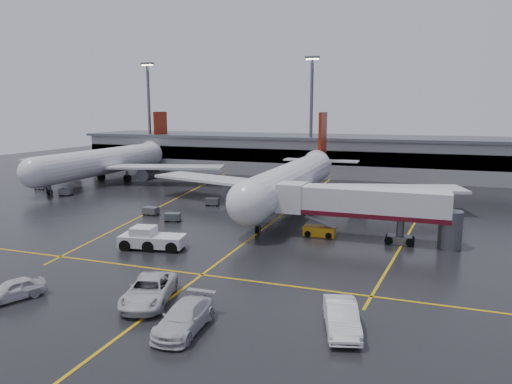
% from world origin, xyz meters
% --- Properties ---
extents(ground, '(220.00, 220.00, 0.00)m').
position_xyz_m(ground, '(0.00, 0.00, 0.00)').
color(ground, black).
rests_on(ground, ground).
extents(apron_line_centre, '(0.25, 90.00, 0.02)m').
position_xyz_m(apron_line_centre, '(0.00, 0.00, 0.01)').
color(apron_line_centre, gold).
rests_on(apron_line_centre, ground).
extents(apron_line_stop, '(60.00, 0.25, 0.02)m').
position_xyz_m(apron_line_stop, '(0.00, -22.00, 0.01)').
color(apron_line_stop, gold).
rests_on(apron_line_stop, ground).
extents(apron_line_left, '(9.99, 69.35, 0.02)m').
position_xyz_m(apron_line_left, '(-20.00, 10.00, 0.01)').
color(apron_line_left, gold).
rests_on(apron_line_left, ground).
extents(apron_line_right, '(7.57, 69.64, 0.02)m').
position_xyz_m(apron_line_right, '(18.00, 10.00, 0.01)').
color(apron_line_right, gold).
rests_on(apron_line_right, ground).
extents(terminal, '(122.00, 19.00, 8.60)m').
position_xyz_m(terminal, '(0.00, 47.93, 4.32)').
color(terminal, gray).
rests_on(terminal, ground).
extents(light_mast_left, '(3.00, 1.20, 25.45)m').
position_xyz_m(light_mast_left, '(-45.00, 42.00, 14.47)').
color(light_mast_left, '#595B60').
rests_on(light_mast_left, ground).
extents(light_mast_mid, '(3.00, 1.20, 25.45)m').
position_xyz_m(light_mast_mid, '(-5.00, 42.00, 14.47)').
color(light_mast_mid, '#595B60').
rests_on(light_mast_mid, ground).
extents(main_airliner, '(48.80, 45.60, 14.10)m').
position_xyz_m(main_airliner, '(0.00, 9.70, 4.21)').
color(main_airliner, silver).
rests_on(main_airliner, ground).
extents(second_airliner, '(48.80, 45.60, 14.10)m').
position_xyz_m(second_airliner, '(-42.00, 21.70, 4.21)').
color(second_airliner, silver).
rests_on(second_airliner, ground).
extents(jet_bridge, '(19.90, 3.40, 6.05)m').
position_xyz_m(jet_bridge, '(11.87, -6.00, 3.93)').
color(jet_bridge, silver).
rests_on(jet_bridge, ground).
extents(pushback_tractor, '(7.10, 3.96, 2.40)m').
position_xyz_m(pushback_tractor, '(-8.58, -16.54, 0.96)').
color(pushback_tractor, silver).
rests_on(pushback_tractor, ground).
extents(belt_loader, '(3.64, 1.74, 2.30)m').
position_xyz_m(belt_loader, '(7.09, -5.68, 0.57)').
color(belt_loader, orange).
rests_on(belt_loader, ground).
extents(service_van_a, '(4.87, 7.39, 1.89)m').
position_xyz_m(service_van_a, '(-1.10, -28.75, 0.94)').
color(service_van_a, silver).
rests_on(service_van_a, ground).
extents(service_van_b, '(2.80, 6.24, 1.78)m').
position_xyz_m(service_van_b, '(3.55, -31.88, 0.89)').
color(service_van_b, silver).
rests_on(service_van_b, ground).
extents(service_van_c, '(3.50, 6.13, 1.91)m').
position_xyz_m(service_van_c, '(13.34, -28.50, 0.96)').
color(service_van_c, white).
rests_on(service_van_c, ground).
extents(service_van_d, '(3.69, 5.10, 1.61)m').
position_xyz_m(service_van_d, '(-11.23, -31.79, 0.81)').
color(service_van_d, silver).
rests_on(service_van_d, ground).
extents(baggage_cart_a, '(2.29, 1.82, 1.12)m').
position_xyz_m(baggage_cart_a, '(-12.46, -5.07, 0.63)').
color(baggage_cart_a, '#595B60').
rests_on(baggage_cart_a, ground).
extents(baggage_cart_b, '(2.02, 1.34, 1.12)m').
position_xyz_m(baggage_cart_b, '(-17.18, -2.78, 0.63)').
color(baggage_cart_b, '#595B60').
rests_on(baggage_cart_b, ground).
extents(baggage_cart_c, '(2.26, 1.76, 1.12)m').
position_xyz_m(baggage_cart_c, '(-11.93, 6.09, 0.63)').
color(baggage_cart_c, '#595B60').
rests_on(baggage_cart_c, ground).
extents(baggage_cart_d, '(2.11, 1.47, 1.12)m').
position_xyz_m(baggage_cart_d, '(-47.59, 8.85, 0.63)').
color(baggage_cart_d, '#595B60').
rests_on(baggage_cart_d, ground).
extents(baggage_cart_e, '(2.26, 1.77, 1.12)m').
position_xyz_m(baggage_cart_e, '(-39.07, 5.53, 0.63)').
color(baggage_cart_e, '#595B60').
rests_on(baggage_cart_e, ground).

